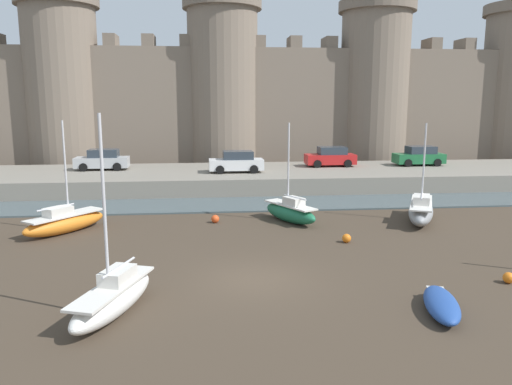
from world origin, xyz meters
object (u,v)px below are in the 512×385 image
car_quay_west (102,160)px  sailboat_foreground_centre (290,211)px  sailboat_near_channel_left (65,222)px  mooring_buoy_near_channel (215,219)px  rowboat_foreground_left (441,304)px  mooring_buoy_mid_mud (347,238)px  car_quay_centre_east (331,157)px  sailboat_foreground_right (421,210)px  mooring_buoy_off_centre (509,278)px  sailboat_midflat_centre (113,297)px  car_quay_centre_west (237,162)px  car_quay_east (419,156)px

car_quay_west → sailboat_foreground_centre: bearing=-46.4°
sailboat_near_channel_left → mooring_buoy_near_channel: sailboat_near_channel_left is taller
rowboat_foreground_left → car_quay_west: 30.18m
mooring_buoy_mid_mud → car_quay_centre_east: (3.72, 18.00, 1.86)m
sailboat_foreground_right → mooring_buoy_off_centre: sailboat_foreground_right is taller
rowboat_foreground_left → sailboat_foreground_right: bearing=69.1°
sailboat_midflat_centre → sailboat_foreground_right: (14.85, 10.84, 0.07)m
sailboat_near_channel_left → sailboat_midflat_centre: 11.25m
sailboat_midflat_centre → car_quay_centre_west: sailboat_midflat_centre is taller
sailboat_foreground_centre → mooring_buoy_mid_mud: bearing=-65.7°
sailboat_foreground_right → car_quay_centre_east: sailboat_foreground_right is taller
rowboat_foreground_left → sailboat_midflat_centre: bearing=174.7°
sailboat_near_channel_left → rowboat_foreground_left: size_ratio=1.80×
sailboat_near_channel_left → car_quay_west: sailboat_near_channel_left is taller
rowboat_foreground_left → mooring_buoy_off_centre: size_ratio=7.56×
sailboat_near_channel_left → sailboat_foreground_centre: sailboat_near_channel_left is taller
car_quay_east → car_quay_west: 26.01m
mooring_buoy_mid_mud → car_quay_west: bearing=129.7°
rowboat_foreground_left → car_quay_centre_west: car_quay_centre_west is taller
mooring_buoy_mid_mud → car_quay_centre_west: 15.96m
sailboat_near_channel_left → car_quay_east: bearing=30.2°
sailboat_midflat_centre → car_quay_centre_west: bearing=76.7°
sailboat_foreground_right → sailboat_midflat_centre: bearing=-143.9°
car_quay_centre_east → car_quay_centre_west: size_ratio=1.00×
sailboat_midflat_centre → rowboat_foreground_left: (10.34, -0.96, -0.27)m
rowboat_foreground_left → car_quay_east: 28.07m
sailboat_midflat_centre → car_quay_centre_west: (5.30, 22.43, 1.49)m
car_quay_centre_east → car_quay_centre_west: (-7.99, -2.74, 0.00)m
sailboat_foreground_centre → sailboat_midflat_centre: bearing=-123.4°
sailboat_near_channel_left → car_quay_centre_east: sailboat_near_channel_left is taller
sailboat_foreground_centre → mooring_buoy_off_centre: (6.44, -10.21, -0.39)m
sailboat_foreground_centre → car_quay_east: sailboat_foreground_centre is taller
sailboat_foreground_centre → car_quay_centre_west: (-2.30, 10.91, 1.47)m
sailboat_foreground_centre → car_quay_centre_east: 14.86m
sailboat_near_channel_left → sailboat_midflat_centre: sailboat_midflat_centre is taller
sailboat_near_channel_left → mooring_buoy_mid_mud: 14.21m
sailboat_near_channel_left → sailboat_foreground_centre: bearing=5.4°
rowboat_foreground_left → mooring_buoy_off_centre: rowboat_foreground_left is taller
car_quay_west → sailboat_foreground_right: bearing=-35.1°
rowboat_foreground_left → sailboat_foreground_centre: 12.78m
sailboat_near_channel_left → mooring_buoy_off_centre: 20.44m
car_quay_centre_west → sailboat_midflat_centre: bearing=-103.3°
mooring_buoy_off_centre → car_quay_west: bearing=129.1°
sailboat_near_channel_left → mooring_buoy_near_channel: (7.69, 1.33, -0.35)m
rowboat_foreground_left → mooring_buoy_mid_mud: rowboat_foreground_left is taller
mooring_buoy_near_channel → car_quay_west: 15.81m
mooring_buoy_off_centre → car_quay_east: size_ratio=0.10×
car_quay_east → sailboat_foreground_centre: bearing=-134.5°
sailboat_foreground_centre → sailboat_foreground_right: sailboat_foreground_centre is taller
sailboat_foreground_right → car_quay_centre_east: bearing=96.2°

